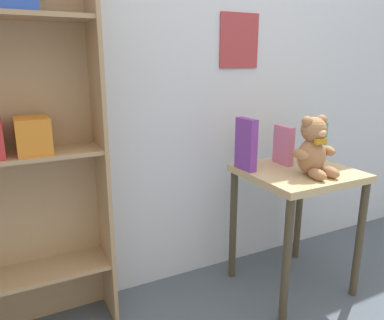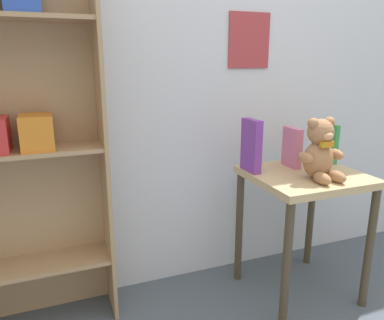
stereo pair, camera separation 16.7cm
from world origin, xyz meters
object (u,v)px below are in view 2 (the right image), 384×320
object	(u,v)px
teddy_bear	(320,151)
book_standing_pink	(292,147)
book_standing_purple	(251,146)
bookshelf_side	(15,130)
book_standing_green	(330,144)
display_table	(304,195)

from	to	relation	value
teddy_bear	book_standing_pink	xyz separation A→B (m)	(-0.00, 0.22, -0.03)
teddy_bear	book_standing_purple	world-z (taller)	teddy_bear
bookshelf_side	book_standing_green	xyz separation A→B (m)	(1.55, -0.16, -0.15)
bookshelf_side	teddy_bear	distance (m)	1.36
book_standing_purple	display_table	bearing A→B (deg)	-30.01
book_standing_purple	bookshelf_side	bearing A→B (deg)	170.41
bookshelf_side	book_standing_pink	distance (m)	1.33
teddy_bear	display_table	bearing A→B (deg)	90.40
teddy_bear	book_standing_pink	world-z (taller)	teddy_bear
display_table	teddy_bear	bearing A→B (deg)	-89.60
bookshelf_side	book_standing_green	distance (m)	1.56
bookshelf_side	display_table	bearing A→B (deg)	-11.80
book_standing_purple	book_standing_green	distance (m)	0.48
teddy_bear	book_standing_pink	size ratio (longest dim) A/B	1.40
book_standing_green	book_standing_purple	bearing A→B (deg)	177.99
book_standing_green	book_standing_pink	bearing A→B (deg)	177.54
teddy_bear	book_standing_purple	xyz separation A→B (m)	(-0.24, 0.22, -0.00)
book_standing_pink	book_standing_green	xyz separation A→B (m)	(0.24, -0.01, 0.00)
bookshelf_side	teddy_bear	size ratio (longest dim) A/B	5.78
bookshelf_side	display_table	distance (m)	1.39
bookshelf_side	display_table	xyz separation A→B (m)	(1.31, -0.27, -0.37)
bookshelf_side	book_standing_purple	world-z (taller)	bookshelf_side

